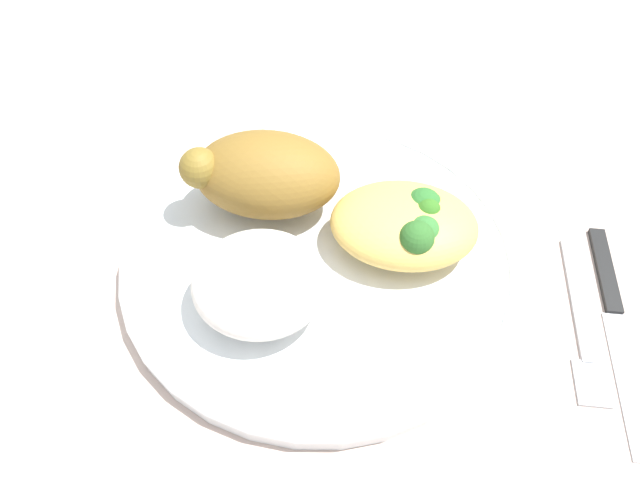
# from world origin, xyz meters

# --- Properties ---
(ground_plane) EXTENTS (2.00, 2.00, 0.00)m
(ground_plane) POSITION_xyz_m (0.00, 0.00, 0.00)
(ground_plane) COLOR #C9ADA0
(plate) EXTENTS (0.30, 0.30, 0.02)m
(plate) POSITION_xyz_m (0.00, 0.00, 0.01)
(plate) COLOR white
(plate) RESTS_ON ground_plane
(roasted_chicken) EXTENTS (0.12, 0.07, 0.06)m
(roasted_chicken) POSITION_xyz_m (0.05, -0.04, 0.05)
(roasted_chicken) COLOR olive
(roasted_chicken) RESTS_ON plate
(rice_pile) EXTENTS (0.09, 0.09, 0.04)m
(rice_pile) POSITION_xyz_m (0.04, 0.05, 0.04)
(rice_pile) COLOR silver
(rice_pile) RESTS_ON plate
(mac_cheese_with_broccoli) EXTENTS (0.11, 0.08, 0.04)m
(mac_cheese_with_broccoli) POSITION_xyz_m (-0.06, -0.01, 0.04)
(mac_cheese_with_broccoli) COLOR #E3B556
(mac_cheese_with_broccoli) RESTS_ON plate
(fork) EXTENTS (0.02, 0.14, 0.01)m
(fork) POSITION_xyz_m (-0.19, 0.04, 0.00)
(fork) COLOR #B2B2B7
(fork) RESTS_ON ground_plane
(knife) EXTENTS (0.02, 0.19, 0.01)m
(knife) POSITION_xyz_m (-0.22, 0.02, 0.00)
(knife) COLOR black
(knife) RESTS_ON ground_plane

